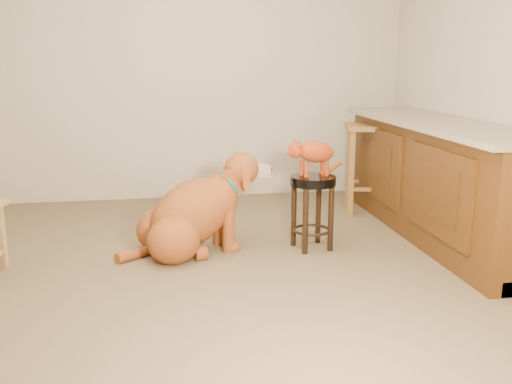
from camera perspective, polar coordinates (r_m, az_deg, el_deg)
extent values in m
cube|color=brown|center=(4.12, -5.36, -6.95)|extent=(4.50, 4.00, 0.01)
cube|color=#BDB398|center=(5.87, -7.22, 11.97)|extent=(4.50, 0.04, 2.60)
cube|color=#BDB398|center=(1.88, -1.31, 9.70)|extent=(4.50, 0.04, 2.60)
cube|color=#BDB398|center=(4.61, 23.88, 10.67)|extent=(0.04, 4.00, 2.60)
cube|color=#512D0E|center=(4.82, 18.01, 0.98)|extent=(0.60, 2.50, 0.90)
cube|color=gray|center=(4.73, 18.10, 6.54)|extent=(0.70, 2.56, 0.04)
cube|color=black|center=(4.93, 18.10, -3.55)|extent=(0.52, 2.50, 0.10)
cube|color=#512D0E|center=(4.19, 17.73, -0.06)|extent=(0.02, 0.90, 0.62)
cube|color=#512D0E|center=(5.16, 12.18, 2.70)|extent=(0.02, 0.90, 0.62)
cube|color=#42240B|center=(4.18, 17.58, -0.07)|extent=(0.02, 0.60, 0.40)
cube|color=#42240B|center=(5.16, 12.05, 2.69)|extent=(0.02, 0.60, 0.40)
cylinder|color=black|center=(4.48, 6.25, -2.00)|extent=(0.04, 0.04, 0.50)
cylinder|color=black|center=(4.39, 3.80, -2.26)|extent=(0.04, 0.04, 0.50)
cylinder|color=black|center=(4.30, 7.50, -2.68)|extent=(0.04, 0.04, 0.50)
cylinder|color=black|center=(4.20, 4.96, -2.97)|extent=(0.04, 0.04, 0.50)
torus|color=black|center=(4.37, 5.60, -3.79)|extent=(0.34, 0.34, 0.02)
cylinder|color=black|center=(4.27, 5.71, 1.16)|extent=(0.34, 0.34, 0.07)
cube|color=brown|center=(5.67, 12.82, 2.44)|extent=(0.06, 0.06, 0.78)
cube|color=brown|center=(5.64, 9.24, 2.53)|extent=(0.06, 0.06, 0.78)
cube|color=brown|center=(5.33, 13.32, 1.73)|extent=(0.06, 0.06, 0.78)
cube|color=brown|center=(5.29, 9.51, 1.82)|extent=(0.06, 0.06, 0.78)
cube|color=brown|center=(5.42, 11.42, 6.41)|extent=(0.54, 0.54, 0.04)
cube|color=#9C7B48|center=(4.29, -24.10, -4.12)|extent=(0.05, 0.05, 0.45)
ellipsoid|color=brown|center=(4.34, -9.37, -3.73)|extent=(0.46, 0.41, 0.35)
ellipsoid|color=brown|center=(4.08, -8.22, -4.80)|extent=(0.46, 0.41, 0.35)
cylinder|color=brown|center=(4.45, -7.08, -4.86)|extent=(0.11, 0.13, 0.11)
cylinder|color=brown|center=(4.15, -5.60, -6.15)|extent=(0.11, 0.13, 0.11)
ellipsoid|color=brown|center=(4.22, -6.46, -2.09)|extent=(0.88, 0.62, 0.72)
ellipsoid|color=brown|center=(4.27, -3.85, -0.64)|extent=(0.38, 0.40, 0.36)
cylinder|color=brown|center=(4.42, -3.76, -2.66)|extent=(0.11, 0.11, 0.42)
cylinder|color=brown|center=(4.25, -2.76, -3.32)|extent=(0.11, 0.11, 0.42)
sphere|color=brown|center=(4.49, -3.34, -4.83)|extent=(0.11, 0.11, 0.11)
sphere|color=brown|center=(4.32, -2.33, -5.57)|extent=(0.11, 0.11, 0.11)
cylinder|color=brown|center=(4.28, -2.78, 0.91)|extent=(0.30, 0.25, 0.26)
ellipsoid|color=brown|center=(4.30, -1.45, 2.33)|extent=(0.32, 0.30, 0.25)
cube|color=tan|center=(4.37, 0.26, 2.20)|extent=(0.19, 0.14, 0.12)
sphere|color=black|center=(4.40, 1.22, 2.36)|extent=(0.06, 0.06, 0.06)
cube|color=brown|center=(4.40, -2.33, 2.14)|extent=(0.07, 0.08, 0.19)
cube|color=brown|center=(4.20, -1.07, 1.59)|extent=(0.07, 0.08, 0.19)
torus|color=#0C6754|center=(4.28, -2.78, 0.76)|extent=(0.20, 0.27, 0.22)
cylinder|color=#D8BF4C|center=(4.32, -2.10, -0.16)|extent=(0.02, 0.05, 0.05)
cylinder|color=brown|center=(4.24, -11.82, -6.02)|extent=(0.31, 0.26, 0.08)
ellipsoid|color=maroon|center=(4.24, 5.98, 4.00)|extent=(0.33, 0.20, 0.19)
cylinder|color=maroon|center=(4.26, 4.58, 2.42)|extent=(0.03, 0.03, 0.12)
sphere|color=maroon|center=(4.27, 4.57, 1.81)|extent=(0.04, 0.04, 0.04)
cylinder|color=maroon|center=(4.19, 5.05, 2.22)|extent=(0.03, 0.03, 0.12)
sphere|color=maroon|center=(4.19, 5.04, 1.60)|extent=(0.04, 0.04, 0.04)
cylinder|color=maroon|center=(4.33, 6.60, 2.56)|extent=(0.03, 0.03, 0.12)
sphere|color=maroon|center=(4.34, 6.58, 1.96)|extent=(0.04, 0.04, 0.04)
cylinder|color=maroon|center=(4.26, 7.10, 2.37)|extent=(0.03, 0.03, 0.12)
sphere|color=maroon|center=(4.27, 7.08, 1.75)|extent=(0.04, 0.04, 0.04)
sphere|color=maroon|center=(4.17, 3.97, 4.15)|extent=(0.11, 0.11, 0.11)
sphere|color=maroon|center=(4.15, 3.37, 3.97)|extent=(0.04, 0.04, 0.04)
sphere|color=brown|center=(4.14, 3.15, 3.96)|extent=(0.02, 0.02, 0.02)
cone|color=maroon|center=(4.20, 3.93, 5.05)|extent=(0.06, 0.06, 0.05)
cone|color=#C66B60|center=(4.19, 3.90, 5.01)|extent=(0.03, 0.03, 0.03)
cone|color=maroon|center=(4.13, 4.32, 4.92)|extent=(0.06, 0.06, 0.05)
cone|color=#C66B60|center=(4.13, 4.29, 4.88)|extent=(0.03, 0.03, 0.03)
cylinder|color=maroon|center=(4.38, 7.52, 2.21)|extent=(0.21, 0.16, 0.11)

